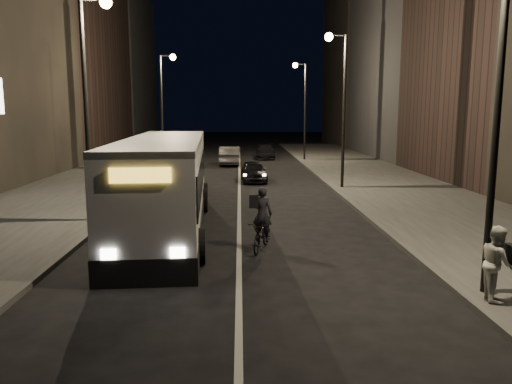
{
  "coord_description": "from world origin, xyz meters",
  "views": [
    {
      "loc": [
        0.04,
        -14.71,
        4.22
      ],
      "look_at": [
        0.59,
        2.13,
        1.5
      ],
      "focal_mm": 35.0,
      "sensor_mm": 36.0,
      "label": 1
    }
  ],
  "objects": [
    {
      "name": "car_far",
      "position": [
        2.36,
        30.45,
        0.62
      ],
      "size": [
        1.9,
        4.36,
        1.25
      ],
      "primitive_type": "imported",
      "rotation": [
        0.0,
        0.0,
        -0.03
      ],
      "color": "black",
      "rests_on": "ground"
    },
    {
      "name": "car_near",
      "position": [
        0.87,
        15.46,
        0.63
      ],
      "size": [
        1.65,
        3.77,
        1.26
      ],
      "primitive_type": "imported",
      "rotation": [
        0.0,
        0.0,
        0.04
      ],
      "color": "black",
      "rests_on": "ground"
    },
    {
      "name": "cyclist_on_bicycle",
      "position": [
        0.7,
        0.1,
        0.67
      ],
      "size": [
        1.08,
        1.86,
        2.02
      ],
      "rotation": [
        0.0,
        0.0,
        -0.29
      ],
      "color": "black",
      "rests_on": "ground"
    },
    {
      "name": "sidewalk_left",
      "position": [
        -8.5,
        14.0,
        0.08
      ],
      "size": [
        7.0,
        70.0,
        0.16
      ],
      "primitive_type": "cube",
      "color": "#32322F",
      "rests_on": "ground"
    },
    {
      "name": "sidewalk_right",
      "position": [
        8.5,
        14.0,
        0.08
      ],
      "size": [
        7.0,
        70.0,
        0.16
      ],
      "primitive_type": "cube",
      "color": "#32322F",
      "rests_on": "ground"
    },
    {
      "name": "streetlight_right_mid",
      "position": [
        5.33,
        12.0,
        5.36
      ],
      "size": [
        1.2,
        0.44,
        8.12
      ],
      "color": "black",
      "rests_on": "sidewalk_right"
    },
    {
      "name": "streetlight_left_far",
      "position": [
        -5.33,
        22.0,
        5.36
      ],
      "size": [
        1.2,
        0.44,
        8.12
      ],
      "color": "black",
      "rests_on": "sidewalk_left"
    },
    {
      "name": "car_mid",
      "position": [
        -0.8,
        25.13,
        0.74
      ],
      "size": [
        1.64,
        4.54,
        1.49
      ],
      "primitive_type": "imported",
      "rotation": [
        0.0,
        0.0,
        3.15
      ],
      "color": "#323234",
      "rests_on": "ground"
    },
    {
      "name": "streetlight_right_far",
      "position": [
        5.33,
        28.0,
        5.36
      ],
      "size": [
        1.2,
        0.44,
        8.12
      ],
      "color": "black",
      "rests_on": "sidewalk_right"
    },
    {
      "name": "ground",
      "position": [
        0.0,
        0.0,
        0.0
      ],
      "size": [
        180.0,
        180.0,
        0.0
      ],
      "primitive_type": "plane",
      "color": "black",
      "rests_on": "ground"
    },
    {
      "name": "building_row_left",
      "position": [
        -16.0,
        28.5,
        11.0
      ],
      "size": [
        8.0,
        61.0,
        22.0
      ],
      "primitive_type": "cube",
      "color": "black",
      "rests_on": "ground"
    },
    {
      "name": "pedestrian_woman",
      "position": [
        5.6,
        -4.47,
        0.98
      ],
      "size": [
        0.76,
        0.9,
        1.65
      ],
      "primitive_type": "imported",
      "rotation": [
        0.0,
        0.0,
        1.38
      ],
      "color": "beige",
      "rests_on": "sidewalk_right"
    },
    {
      "name": "city_bus",
      "position": [
        -2.63,
        3.03,
        1.8
      ],
      "size": [
        3.41,
        12.39,
        3.3
      ],
      "rotation": [
        0.0,
        0.0,
        0.06
      ],
      "color": "silver",
      "rests_on": "ground"
    },
    {
      "name": "streetlight_left_near",
      "position": [
        -5.33,
        4.0,
        5.36
      ],
      "size": [
        1.2,
        0.44,
        8.12
      ],
      "color": "black",
      "rests_on": "sidewalk_left"
    },
    {
      "name": "building_row_right",
      "position": [
        16.0,
        27.5,
        10.5
      ],
      "size": [
        8.0,
        61.0,
        21.0
      ],
      "primitive_type": "cube",
      "color": "black",
      "rests_on": "ground"
    },
    {
      "name": "streetlight_right_near",
      "position": [
        5.33,
        -4.0,
        5.36
      ],
      "size": [
        1.2,
        0.44,
        8.12
      ],
      "color": "black",
      "rests_on": "sidewalk_right"
    }
  ]
}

